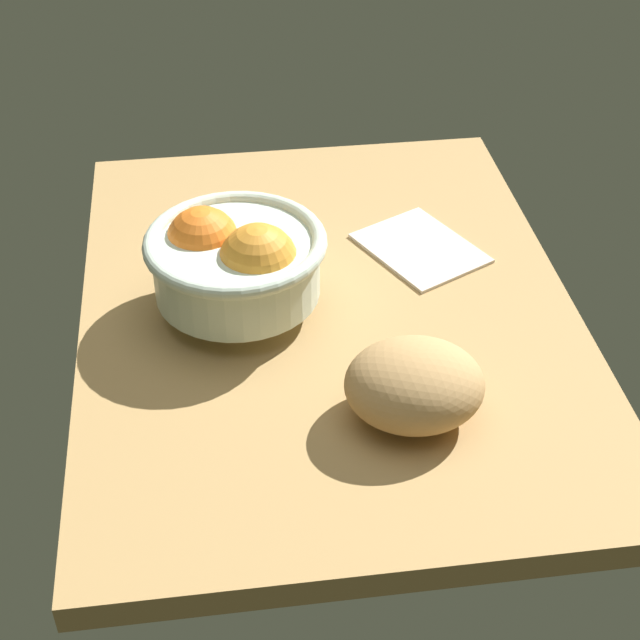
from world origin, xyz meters
The scene contains 4 objects.
ground_plane centered at (0.00, 0.00, -1.50)cm, with size 72.00×53.78×3.00cm, color #AD8651.
fruit_bowl centered at (0.72, 9.80, 6.34)cm, with size 19.26×19.26×11.56cm.
bread_loaf centered at (-18.17, -5.56, 3.88)cm, with size 13.22×11.32×7.76cm, color tan.
napkin_folded centered at (9.39, -12.35, 0.40)cm, with size 14.08×10.88×0.81cm, color silver.
Camera 1 is at (-83.71, 12.14, 64.69)cm, focal length 54.45 mm.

